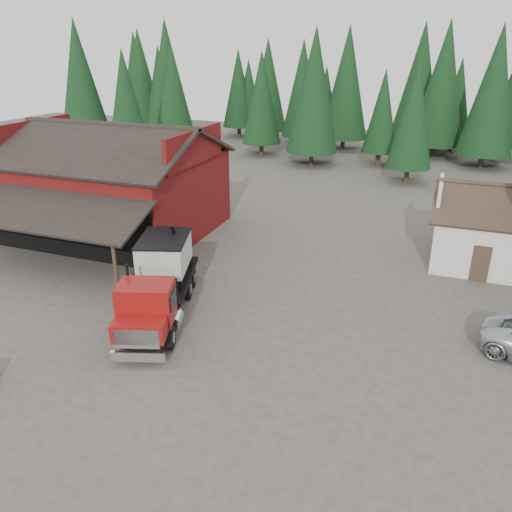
% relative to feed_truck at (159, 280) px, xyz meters
% --- Properties ---
extents(ground, '(120.00, 120.00, 0.00)m').
position_rel_feed_truck_xyz_m(ground, '(2.40, -0.98, -1.77)').
color(ground, '#464037').
rests_on(ground, ground).
extents(red_barn, '(12.80, 13.63, 7.18)m').
position_rel_feed_truck_xyz_m(red_barn, '(-8.60, 8.93, 0.92)').
color(red_barn, '#5E130F').
rests_on(red_barn, ground).
extents(farmhouse, '(8.60, 6.42, 4.65)m').
position_rel_feed_truck_xyz_m(farmhouse, '(15.40, 12.02, -0.10)').
color(farmhouse, silver).
rests_on(farmhouse, ground).
extents(conifer_backdrop, '(76.00, 16.00, 16.00)m').
position_rel_feed_truck_xyz_m(conifer_backdrop, '(2.40, 41.02, -1.77)').
color(conifer_backdrop, black).
rests_on(conifer_backdrop, ground).
extents(near_pine_a, '(4.40, 4.40, 11.40)m').
position_rel_feed_truck_xyz_m(near_pine_a, '(-19.60, 27.02, 4.62)').
color(near_pine_a, '#382619').
rests_on(near_pine_a, ground).
extents(near_pine_b, '(3.96, 3.96, 10.40)m').
position_rel_feed_truck_xyz_m(near_pine_b, '(8.40, 29.02, 4.12)').
color(near_pine_b, '#382619').
rests_on(near_pine_b, ground).
extents(near_pine_d, '(5.28, 5.28, 13.40)m').
position_rel_feed_truck_xyz_m(near_pine_d, '(-1.60, 33.02, 5.62)').
color(near_pine_d, '#382619').
rests_on(near_pine_d, ground).
extents(feed_truck, '(4.77, 8.67, 3.79)m').
position_rel_feed_truck_xyz_m(feed_truck, '(0.00, 0.00, 0.00)').
color(feed_truck, black).
rests_on(feed_truck, ground).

